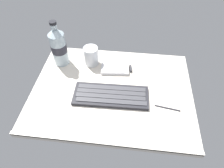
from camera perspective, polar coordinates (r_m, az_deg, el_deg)
The scene contains 6 objects.
ground_plane at distance 80.97cm, azimuth -0.02°, elevation -2.00°, with size 64.00×48.00×2.80cm.
keyboard at distance 77.15cm, azimuth -0.01°, elevation -3.34°, with size 29.30×11.81×1.70cm.
handheld_device at distance 87.66cm, azimuth 1.30°, elevation 4.55°, with size 13.28×8.70×1.50cm.
juice_cup at distance 89.11cm, azimuth -6.00°, elevation 7.87°, with size 6.40×6.40×8.50cm.
water_bottle at distance 88.87cm, azimuth -15.11°, elevation 10.41°, with size 6.73×6.73×20.80cm.
stylus_pen at distance 77.10cm, azimuth 15.66°, elevation -6.59°, with size 0.70×0.70×9.50cm, color #26262B.
Camera 1 is at (5.98, -51.68, 61.25)cm, focal length 31.80 mm.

